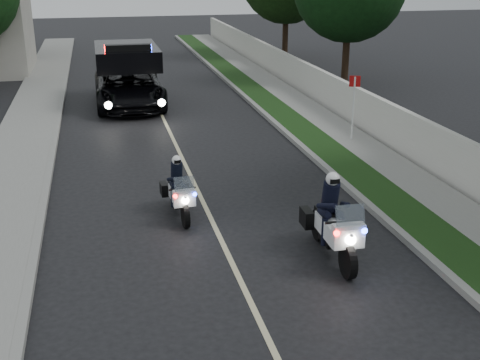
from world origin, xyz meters
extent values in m
plane|color=black|center=(0.00, 0.00, 0.00)|extent=(120.00, 120.00, 0.00)
cube|color=gray|center=(4.10, 10.00, 0.07)|extent=(0.20, 60.00, 0.15)
cube|color=#193814|center=(4.80, 10.00, 0.08)|extent=(1.20, 60.00, 0.16)
cube|color=gray|center=(6.10, 10.00, 0.08)|extent=(1.40, 60.00, 0.16)
cube|color=beige|center=(7.10, 10.00, 0.75)|extent=(0.22, 60.00, 1.50)
cube|color=gray|center=(-4.10, 10.00, 0.07)|extent=(0.20, 60.00, 0.15)
cube|color=gray|center=(-5.20, 10.00, 0.08)|extent=(2.00, 60.00, 0.16)
cube|color=#BFB78C|center=(0.00, 10.00, 0.00)|extent=(0.12, 50.00, 0.01)
imported|color=black|center=(-1.16, 15.80, 0.00)|extent=(2.85, 6.16, 2.99)
imported|color=black|center=(-2.05, 19.28, 0.00)|extent=(0.64, 1.55, 0.79)
imported|color=black|center=(-2.05, 19.28, 0.00)|extent=(0.69, 0.50, 1.81)
camera|label=1|loc=(-2.49, -11.02, 6.10)|focal=45.87mm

